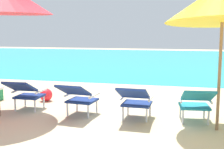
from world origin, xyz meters
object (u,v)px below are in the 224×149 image
(lounge_chair_near_left, at_px, (78,96))
(beach_umbrella_right, at_px, (223,2))
(lounge_chair_far_left, at_px, (25,92))
(beach_ball, at_px, (46,95))
(lounge_chair_far_right, at_px, (196,102))
(lounge_chair_near_right, at_px, (135,99))

(lounge_chair_near_left, height_order, beach_umbrella_right, beach_umbrella_right)
(lounge_chair_far_left, height_order, beach_ball, lounge_chair_far_left)
(lounge_chair_far_right, bearing_deg, beach_umbrella_right, -36.72)
(lounge_chair_near_left, relative_size, beach_ball, 3.05)
(lounge_chair_near_right, xyz_separation_m, beach_umbrella_right, (1.41, -0.19, 1.67))
(lounge_chair_near_left, height_order, lounge_chair_far_right, same)
(lounge_chair_far_left, relative_size, lounge_chair_near_right, 1.01)
(lounge_chair_near_left, height_order, lounge_chair_near_right, same)
(lounge_chair_far_right, bearing_deg, lounge_chair_near_left, -178.31)
(beach_umbrella_right, height_order, beach_ball, beach_umbrella_right)
(lounge_chair_far_left, distance_m, lounge_chair_far_right, 3.36)
(lounge_chair_far_right, bearing_deg, lounge_chair_far_left, 179.30)
(lounge_chair_far_left, xyz_separation_m, lounge_chair_far_right, (3.35, -0.04, 0.00))
(lounge_chair_far_left, distance_m, beach_ball, 0.98)
(lounge_chair_near_left, distance_m, beach_umbrella_right, 3.02)
(lounge_chair_near_right, height_order, lounge_chair_far_right, same)
(lounge_chair_near_right, relative_size, beach_ball, 2.94)
(beach_umbrella_right, relative_size, beach_ball, 8.15)
(lounge_chair_near_left, distance_m, lounge_chair_far_right, 2.17)
(beach_ball, bearing_deg, beach_umbrella_right, -18.54)
(beach_umbrella_right, bearing_deg, lounge_chair_near_right, 172.40)
(lounge_chair_near_left, xyz_separation_m, beach_umbrella_right, (2.51, -0.19, 1.67))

